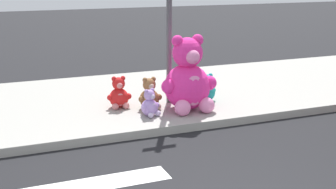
{
  "coord_description": "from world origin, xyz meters",
  "views": [
    {
      "loc": [
        -2.42,
        -4.0,
        2.75
      ],
      "look_at": [
        0.65,
        3.6,
        0.55
      ],
      "focal_mm": 49.69,
      "sensor_mm": 36.0,
      "label": 1
    }
  ],
  "objects_px": {
    "plush_teal": "(206,90)",
    "plush_brown": "(150,96)",
    "plush_tan": "(190,83)",
    "plush_pink_large": "(188,80)",
    "sign_pole": "(169,18)",
    "plush_lavender": "(150,105)",
    "plush_red": "(119,95)"
  },
  "relations": [
    {
      "from": "plush_red",
      "to": "plush_brown",
      "type": "xyz_separation_m",
      "value": [
        0.52,
        -0.31,
        0.0
      ]
    },
    {
      "from": "plush_tan",
      "to": "plush_lavender",
      "type": "relative_size",
      "value": 1.01
    },
    {
      "from": "plush_pink_large",
      "to": "plush_red",
      "type": "relative_size",
      "value": 2.31
    },
    {
      "from": "sign_pole",
      "to": "plush_lavender",
      "type": "relative_size",
      "value": 6.26
    },
    {
      "from": "sign_pole",
      "to": "plush_tan",
      "type": "height_order",
      "value": "sign_pole"
    },
    {
      "from": "plush_pink_large",
      "to": "plush_lavender",
      "type": "distance_m",
      "value": 0.89
    },
    {
      "from": "plush_pink_large",
      "to": "plush_lavender",
      "type": "bearing_deg",
      "value": -172.94
    },
    {
      "from": "plush_teal",
      "to": "plush_red",
      "type": "bearing_deg",
      "value": 173.69
    },
    {
      "from": "plush_tan",
      "to": "plush_teal",
      "type": "relative_size",
      "value": 0.9
    },
    {
      "from": "plush_lavender",
      "to": "plush_teal",
      "type": "bearing_deg",
      "value": 20.57
    },
    {
      "from": "plush_pink_large",
      "to": "plush_lavender",
      "type": "xyz_separation_m",
      "value": [
        -0.81,
        -0.1,
        -0.37
      ]
    },
    {
      "from": "plush_red",
      "to": "plush_brown",
      "type": "distance_m",
      "value": 0.61
    },
    {
      "from": "plush_teal",
      "to": "plush_lavender",
      "type": "bearing_deg",
      "value": -159.43
    },
    {
      "from": "sign_pole",
      "to": "plush_pink_large",
      "type": "distance_m",
      "value": 1.28
    },
    {
      "from": "plush_pink_large",
      "to": "plush_lavender",
      "type": "height_order",
      "value": "plush_pink_large"
    },
    {
      "from": "plush_red",
      "to": "plush_teal",
      "type": "distance_m",
      "value": 1.8
    },
    {
      "from": "sign_pole",
      "to": "plush_lavender",
      "type": "bearing_deg",
      "value": -133.6
    },
    {
      "from": "plush_lavender",
      "to": "plush_teal",
      "type": "distance_m",
      "value": 1.51
    },
    {
      "from": "plush_pink_large",
      "to": "plush_tan",
      "type": "relative_size",
      "value": 2.8
    },
    {
      "from": "plush_teal",
      "to": "plush_brown",
      "type": "xyz_separation_m",
      "value": [
        -1.27,
        -0.11,
        0.02
      ]
    },
    {
      "from": "plush_red",
      "to": "plush_teal",
      "type": "relative_size",
      "value": 1.08
    },
    {
      "from": "sign_pole",
      "to": "plush_teal",
      "type": "xyz_separation_m",
      "value": [
        0.75,
        -0.16,
        -1.47
      ]
    },
    {
      "from": "plush_tan",
      "to": "plush_pink_large",
      "type": "bearing_deg",
      "value": -116.58
    },
    {
      "from": "plush_teal",
      "to": "sign_pole",
      "type": "bearing_deg",
      "value": 167.87
    },
    {
      "from": "plush_tan",
      "to": "plush_red",
      "type": "bearing_deg",
      "value": -163.35
    },
    {
      "from": "plush_lavender",
      "to": "sign_pole",
      "type": "bearing_deg",
      "value": 46.4
    },
    {
      "from": "plush_red",
      "to": "plush_brown",
      "type": "relative_size",
      "value": 1.0
    },
    {
      "from": "sign_pole",
      "to": "plush_brown",
      "type": "height_order",
      "value": "sign_pole"
    },
    {
      "from": "plush_pink_large",
      "to": "plush_brown",
      "type": "xyz_separation_m",
      "value": [
        -0.66,
        0.32,
        -0.33
      ]
    },
    {
      "from": "plush_pink_large",
      "to": "plush_red",
      "type": "distance_m",
      "value": 1.38
    },
    {
      "from": "plush_pink_large",
      "to": "plush_brown",
      "type": "height_order",
      "value": "plush_pink_large"
    },
    {
      "from": "sign_pole",
      "to": "plush_teal",
      "type": "relative_size",
      "value": 5.57
    }
  ]
}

